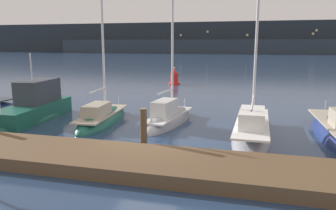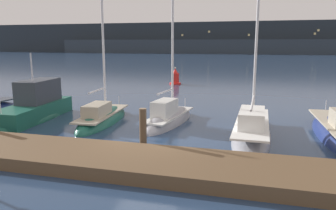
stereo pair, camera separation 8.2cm
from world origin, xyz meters
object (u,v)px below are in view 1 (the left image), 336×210
at_px(sailboat_berth_5, 169,121).
at_px(channel_buoy, 174,78).
at_px(sailboat_berth_4, 102,120).
at_px(sailboat_berth_6, 252,134).
at_px(motorboat_berth_3, 34,112).

distance_m(sailboat_berth_5, channel_buoy, 16.91).
relative_size(sailboat_berth_4, channel_buoy, 4.99).
bearing_deg(sailboat_berth_5, sailboat_berth_6, -20.41).
xyz_separation_m(motorboat_berth_3, sailboat_berth_5, (7.58, 0.92, -0.25)).
bearing_deg(sailboat_berth_4, sailboat_berth_6, -6.53).
relative_size(motorboat_berth_3, sailboat_berth_4, 0.73).
height_order(motorboat_berth_3, sailboat_berth_6, sailboat_berth_6).
distance_m(sailboat_berth_4, sailboat_berth_5, 3.61).
distance_m(sailboat_berth_5, sailboat_berth_6, 4.58).
bearing_deg(motorboat_berth_3, sailboat_berth_5, 6.94).
height_order(sailboat_berth_4, sailboat_berth_6, sailboat_berth_6).
height_order(sailboat_berth_4, channel_buoy, sailboat_berth_4).
bearing_deg(channel_buoy, sailboat_berth_6, -66.18).
distance_m(motorboat_berth_3, sailboat_berth_5, 7.64).
bearing_deg(sailboat_berth_4, sailboat_berth_5, 11.21).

